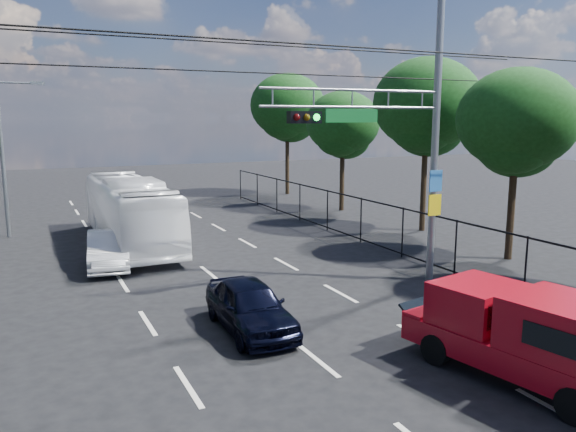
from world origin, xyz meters
TOP-DOWN VIEW (x-y plane):
  - lane_markings at (-0.00, 14.00)m, footprint 6.12×38.00m
  - signal_mast at (5.28, 7.99)m, footprint 6.43×0.39m
  - streetlight_left at (-6.33, 22.00)m, footprint 2.09×0.22m
  - utility_wires at (0.00, 8.83)m, footprint 22.00×5.04m
  - fence_right at (7.60, 12.17)m, footprint 0.06×34.03m
  - tree_right_b at (11.22, 9.02)m, footprint 4.50×4.50m
  - tree_right_c at (11.82, 15.02)m, footprint 5.10×5.10m
  - tree_right_d at (11.42, 22.02)m, footprint 4.32×4.32m
  - tree_right_e at (11.62, 30.02)m, footprint 5.28×5.28m
  - red_pickup at (3.45, 1.21)m, footprint 2.82×5.47m
  - navy_hatchback at (-0.70, 6.34)m, footprint 1.65×3.89m
  - white_bus at (-1.64, 17.99)m, footprint 2.49×10.45m
  - white_van at (-3.09, 14.44)m, footprint 1.91×4.16m

SIDE VIEW (x-z plane):
  - lane_markings at x=0.00m, z-range 0.00..0.01m
  - navy_hatchback at x=-0.70m, z-range 0.00..1.31m
  - white_van at x=-3.09m, z-range 0.00..1.32m
  - fence_right at x=7.60m, z-range 0.03..2.03m
  - red_pickup at x=3.45m, z-range 0.06..2.01m
  - white_bus at x=-1.64m, z-range 0.00..2.91m
  - streetlight_left at x=-6.33m, z-range 0.40..7.48m
  - tree_right_d at x=11.42m, z-range 1.34..8.36m
  - tree_right_b at x=11.22m, z-range 1.40..8.71m
  - signal_mast at x=5.28m, z-range 0.49..9.99m
  - tree_right_c at x=11.82m, z-range 1.59..9.88m
  - tree_right_e at x=11.62m, z-range 1.65..10.23m
  - utility_wires at x=0.00m, z-range 6.86..7.60m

